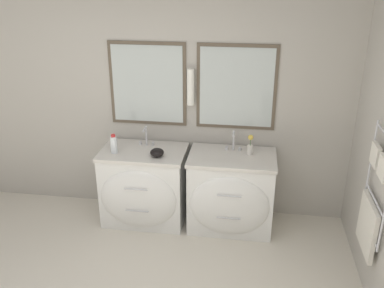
# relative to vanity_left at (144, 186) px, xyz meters

# --- Properties ---
(wall_back) EXTENTS (5.57, 0.16, 2.60)m
(wall_back) POSITION_rel_vanity_left_xyz_m (0.19, 0.38, 0.89)
(wall_back) COLOR #B2ADA3
(wall_back) RESTS_ON ground_plane
(vanity_left) EXTENTS (0.89, 0.65, 0.82)m
(vanity_left) POSITION_rel_vanity_left_xyz_m (0.00, 0.00, 0.00)
(vanity_left) COLOR white
(vanity_left) RESTS_ON ground_plane
(vanity_right) EXTENTS (0.89, 0.65, 0.82)m
(vanity_right) POSITION_rel_vanity_left_xyz_m (0.93, 0.00, 0.00)
(vanity_right) COLOR white
(vanity_right) RESTS_ON ground_plane
(faucet_left) EXTENTS (0.17, 0.13, 0.21)m
(faucet_left) POSITION_rel_vanity_left_xyz_m (0.00, 0.18, 0.51)
(faucet_left) COLOR silver
(faucet_left) RESTS_ON vanity_left
(faucet_right) EXTENTS (0.17, 0.13, 0.21)m
(faucet_right) POSITION_rel_vanity_left_xyz_m (0.93, 0.18, 0.51)
(faucet_right) COLOR silver
(faucet_right) RESTS_ON vanity_right
(toiletry_bottle) EXTENTS (0.07, 0.07, 0.20)m
(toiletry_bottle) POSITION_rel_vanity_left_xyz_m (-0.28, -0.06, 0.50)
(toiletry_bottle) COLOR silver
(toiletry_bottle) RESTS_ON vanity_left
(amenity_bowl) EXTENTS (0.14, 0.14, 0.09)m
(amenity_bowl) POSITION_rel_vanity_left_xyz_m (0.17, -0.08, 0.45)
(amenity_bowl) COLOR black
(amenity_bowl) RESTS_ON vanity_left
(flower_vase) EXTENTS (0.06, 0.06, 0.21)m
(flower_vase) POSITION_rel_vanity_left_xyz_m (1.11, 0.11, 0.49)
(flower_vase) COLOR silver
(flower_vase) RESTS_ON vanity_right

